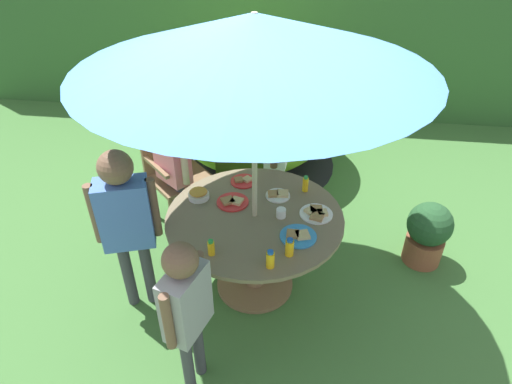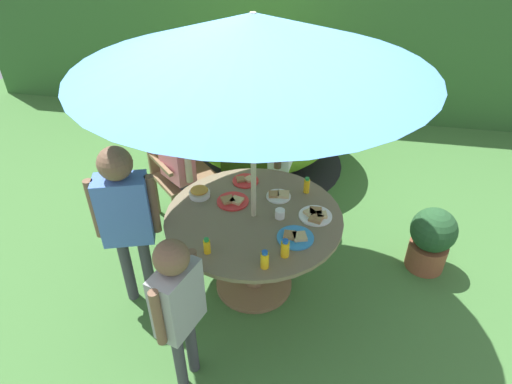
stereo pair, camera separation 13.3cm
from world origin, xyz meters
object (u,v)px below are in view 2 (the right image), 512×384
(child_in_grey_shirt, at_px, (178,299))
(juice_bottle_far_right, at_px, (285,249))
(juice_bottle_near_right, at_px, (265,260))
(child_in_pink_shirt, at_px, (176,155))
(snack_bowl, at_px, (199,192))
(plate_center_front, at_px, (316,215))
(juice_bottle_mid_left, at_px, (207,246))
(juice_bottle_far_left, at_px, (307,185))
(plate_near_left, at_px, (245,180))
(plate_back_edge, at_px, (279,196))
(garden_table, at_px, (254,235))
(potted_plant, at_px, (431,238))
(wooden_chair, at_px, (180,163))
(dome_tent, at_px, (261,108))
(child_in_blue_shirt, at_px, (125,210))
(cup_near, at_px, (280,214))
(plate_front_edge, at_px, (295,237))
(plate_center_back, at_px, (233,201))
(patio_umbrella, at_px, (253,42))
(child_in_white_shirt, at_px, (283,137))

(child_in_grey_shirt, bearing_deg, juice_bottle_far_right, -30.69)
(juice_bottle_near_right, distance_m, juice_bottle_far_right, 0.16)
(child_in_pink_shirt, bearing_deg, snack_bowl, -15.46)
(plate_center_front, bearing_deg, juice_bottle_mid_left, -142.67)
(juice_bottle_far_left, xyz_separation_m, juice_bottle_far_right, (-0.07, -0.72, -0.00))
(plate_near_left, bearing_deg, plate_back_edge, -28.97)
(garden_table, bearing_deg, juice_bottle_mid_left, -116.66)
(potted_plant, distance_m, juice_bottle_far_right, 1.45)
(juice_bottle_far_left, bearing_deg, wooden_chair, 157.78)
(child_in_grey_shirt, xyz_separation_m, juice_bottle_mid_left, (0.05, 0.42, 0.03))
(dome_tent, distance_m, child_in_pink_shirt, 1.38)
(child_in_blue_shirt, height_order, juice_bottle_far_left, child_in_blue_shirt)
(plate_back_edge, bearing_deg, cup_near, -80.25)
(child_in_pink_shirt, distance_m, plate_center_front, 1.33)
(dome_tent, xyz_separation_m, cup_near, (0.46, -1.88, 0.06))
(dome_tent, distance_m, child_in_grey_shirt, 2.74)
(plate_front_edge, xyz_separation_m, juice_bottle_far_right, (-0.05, -0.18, 0.05))
(child_in_pink_shirt, height_order, juice_bottle_mid_left, child_in_pink_shirt)
(child_in_pink_shirt, relative_size, juice_bottle_near_right, 9.50)
(dome_tent, height_order, plate_near_left, dome_tent)
(plate_back_edge, relative_size, juice_bottle_far_left, 1.43)
(garden_table, height_order, potted_plant, garden_table)
(plate_front_edge, height_order, juice_bottle_far_right, juice_bottle_far_right)
(potted_plant, bearing_deg, juice_bottle_near_right, -141.28)
(garden_table, distance_m, juice_bottle_far_right, 0.52)
(plate_center_back, bearing_deg, child_in_grey_shirt, -95.00)
(child_in_blue_shirt, height_order, juice_bottle_far_right, child_in_blue_shirt)
(patio_umbrella, relative_size, snack_bowl, 13.35)
(garden_table, distance_m, child_in_blue_shirt, 0.92)
(plate_center_front, bearing_deg, plate_center_back, 174.17)
(plate_front_edge, distance_m, plate_center_front, 0.28)
(child_in_blue_shirt, xyz_separation_m, child_in_grey_shirt, (0.56, -0.59, -0.11))
(juice_bottle_far_right, bearing_deg, garden_table, 125.83)
(juice_bottle_mid_left, height_order, cup_near, juice_bottle_mid_left)
(juice_bottle_near_right, bearing_deg, potted_plant, 38.72)
(dome_tent, distance_m, plate_front_edge, 2.17)
(snack_bowl, bearing_deg, plate_center_front, -5.93)
(potted_plant, distance_m, juice_bottle_far_left, 1.12)
(garden_table, bearing_deg, plate_center_back, 145.53)
(child_in_blue_shirt, height_order, juice_bottle_near_right, child_in_blue_shirt)
(child_in_grey_shirt, bearing_deg, child_in_pink_shirt, 36.59)
(snack_bowl, xyz_separation_m, juice_bottle_far_right, (0.71, -0.53, 0.03))
(potted_plant, height_order, plate_center_front, plate_center_front)
(juice_bottle_far_right, bearing_deg, plate_near_left, 117.80)
(child_in_blue_shirt, distance_m, juice_bottle_far_left, 1.32)
(child_in_white_shirt, bearing_deg, child_in_blue_shirt, -31.78)
(dome_tent, bearing_deg, plate_center_back, -88.41)
(plate_near_left, height_order, juice_bottle_near_right, juice_bottle_near_right)
(juice_bottle_far_left, distance_m, juice_bottle_mid_left, 0.96)
(plate_center_back, bearing_deg, plate_front_edge, -32.73)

